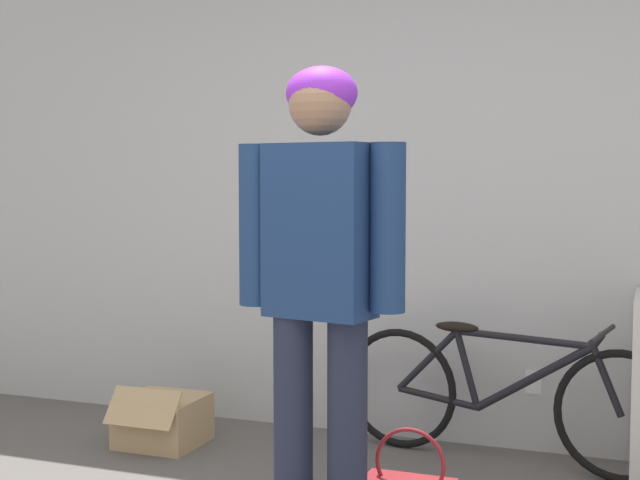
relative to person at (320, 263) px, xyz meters
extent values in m
cube|color=silver|center=(0.05, 1.44, 0.24)|extent=(8.00, 0.06, 2.60)
cube|color=white|center=(0.60, 1.41, -0.71)|extent=(0.08, 0.01, 0.12)
cylinder|color=#23283D|center=(-0.11, 0.00, -0.63)|extent=(0.15, 0.15, 0.85)
cylinder|color=#23283D|center=(0.11, 0.00, -0.63)|extent=(0.15, 0.15, 0.85)
cube|color=navy|center=(0.00, 0.00, 0.12)|extent=(0.42, 0.27, 0.64)
cylinder|color=navy|center=(-0.26, 0.00, 0.14)|extent=(0.13, 0.13, 0.61)
cylinder|color=navy|center=(0.26, 0.00, 0.14)|extent=(0.13, 0.13, 0.61)
sphere|color=#A37556|center=(0.00, 0.00, 0.58)|extent=(0.23, 0.23, 0.23)
ellipsoid|color=purple|center=(0.00, 0.02, 0.62)|extent=(0.27, 0.24, 0.20)
torus|color=black|center=(-0.04, 1.23, -0.75)|extent=(0.61, 0.13, 0.61)
torus|color=black|center=(1.03, 1.07, -0.75)|extent=(0.61, 0.13, 0.61)
cylinder|color=black|center=(0.17, 1.20, -0.77)|extent=(0.42, 0.10, 0.08)
cylinder|color=black|center=(0.11, 1.21, -0.59)|extent=(0.33, 0.08, 0.34)
cylinder|color=black|center=(0.32, 1.18, -0.61)|extent=(0.14, 0.05, 0.37)
cylinder|color=black|center=(0.64, 1.13, -0.62)|extent=(0.56, 0.12, 0.38)
cylinder|color=black|center=(0.58, 1.14, -0.44)|extent=(0.65, 0.13, 0.05)
cylinder|color=black|center=(0.97, 1.08, -0.60)|extent=(0.16, 0.06, 0.32)
cylinder|color=black|center=(0.92, 1.09, -0.42)|extent=(0.07, 0.04, 0.08)
cylinder|color=black|center=(0.94, 1.08, -0.39)|extent=(0.09, 0.46, 0.02)
ellipsoid|color=black|center=(0.26, 1.18, -0.41)|extent=(0.23, 0.11, 0.05)
torus|color=maroon|center=(0.31, 0.14, -0.76)|extent=(0.28, 0.02, 0.28)
cube|color=tan|center=(-1.19, 0.85, -0.93)|extent=(0.40, 0.38, 0.25)
cube|color=tan|center=(-1.19, 0.66, -0.82)|extent=(0.38, 0.14, 0.17)
camera|label=1|loc=(1.16, -3.06, 0.32)|focal=50.00mm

